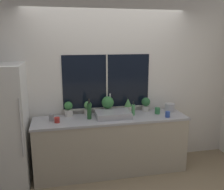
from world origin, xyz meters
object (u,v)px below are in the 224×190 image
object	(u,v)px
potted_plant_far_left	(68,109)
potted_plant_center	(108,104)
bottle_tall	(89,111)
refrigerator	(1,127)
mug_red	(57,120)
potted_plant_left	(88,108)
potted_plant_right	(128,105)
mug_grey	(52,117)
potted_plant_far_right	(146,104)
mug_green	(157,111)
soap_bottle	(133,109)
kettle	(170,107)
sink	(113,114)
mug_blue	(168,114)

from	to	relation	value
potted_plant_far_left	potted_plant_center	bearing A→B (deg)	-0.00
bottle_tall	refrigerator	bearing A→B (deg)	-178.65
mug_red	potted_plant_left	bearing A→B (deg)	29.63
potted_plant_right	mug_grey	distance (m)	1.22
potted_plant_far_right	potted_plant_far_left	bearing A→B (deg)	180.00
potted_plant_far_left	mug_red	distance (m)	0.33
potted_plant_center	mug_red	xyz separation A→B (m)	(-0.79, -0.27, -0.13)
potted_plant_far_left	mug_green	size ratio (longest dim) A/B	2.36
soap_bottle	mug_green	world-z (taller)	soap_bottle
potted_plant_far_right	mug_red	distance (m)	1.46
potted_plant_far_left	bottle_tall	world-z (taller)	bottle_tall
potted_plant_left	mug_grey	size ratio (longest dim) A/B	2.13
potted_plant_far_left	mug_grey	bearing A→B (deg)	-145.26
refrigerator	kettle	distance (m)	2.59
sink	bottle_tall	size ratio (longest dim) A/B	1.69
potted_plant_far_left	soap_bottle	distance (m)	1.00
sink	bottle_tall	world-z (taller)	sink
potted_plant_far_left	mug_green	bearing A→B (deg)	-7.34
potted_plant_far_right	mug_blue	xyz separation A→B (m)	(0.22, -0.37, -0.08)
mug_red	mug_grey	size ratio (longest dim) A/B	0.74
potted_plant_center	potted_plant_far_right	world-z (taller)	potted_plant_center
mug_green	kettle	xyz separation A→B (m)	(0.25, 0.09, 0.02)
bottle_tall	mug_blue	size ratio (longest dim) A/B	3.50
refrigerator	potted_plant_center	xyz separation A→B (m)	(1.56, 0.23, 0.18)
sink	mug_blue	xyz separation A→B (m)	(0.82, -0.17, -0.00)
potted_plant_left	soap_bottle	bearing A→B (deg)	-13.71
potted_plant_left	mug_red	size ratio (longest dim) A/B	2.88
potted_plant_center	potted_plant_far_left	bearing A→B (deg)	180.00
mug_green	sink	bearing A→B (deg)	-178.16
mug_blue	kettle	size ratio (longest dim) A/B	0.54
mug_red	bottle_tall	bearing A→B (deg)	8.00
potted_plant_center	potted_plant_right	world-z (taller)	potted_plant_center
potted_plant_far_left	bottle_tall	bearing A→B (deg)	-34.84
potted_plant_far_left	potted_plant_center	xyz separation A→B (m)	(0.62, -0.00, 0.05)
refrigerator	soap_bottle	world-z (taller)	refrigerator
refrigerator	potted_plant_left	world-z (taller)	refrigerator
refrigerator	mug_red	world-z (taller)	refrigerator
potted_plant_right	bottle_tall	size ratio (longest dim) A/B	0.75
refrigerator	mug_green	bearing A→B (deg)	1.37
potted_plant_right	sink	bearing A→B (deg)	-145.57
bottle_tall	mug_grey	bearing A→B (deg)	176.98
mug_green	mug_red	xyz separation A→B (m)	(-1.57, -0.09, -0.01)
sink	mug_green	bearing A→B (deg)	1.84
kettle	mug_red	bearing A→B (deg)	-174.20
mug_green	mug_blue	world-z (taller)	mug_green
mug_blue	kettle	world-z (taller)	kettle
refrigerator	potted_plant_left	xyz separation A→B (m)	(1.24, 0.23, 0.13)
bottle_tall	soap_bottle	bearing A→B (deg)	3.06
potted_plant_right	kettle	distance (m)	0.70
refrigerator	potted_plant_right	world-z (taller)	refrigerator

